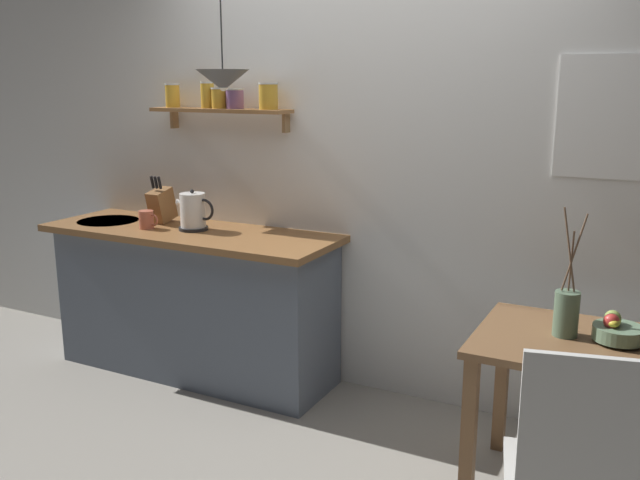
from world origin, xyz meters
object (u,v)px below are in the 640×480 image
object	(u,v)px
fruit_bowl	(617,330)
knife_block	(161,205)
coffee_mug_by_sink	(147,220)
electric_kettle	(193,212)
pendant_lamp	(223,80)
dining_chair_near	(574,466)
dining_table	(592,372)
twig_vase	(566,312)

from	to	relation	value
fruit_bowl	knife_block	xyz separation A→B (m)	(-2.65, 0.38, 0.24)
coffee_mug_by_sink	electric_kettle	bearing A→B (deg)	20.04
knife_block	pendant_lamp	bearing A→B (deg)	-12.86
dining_chair_near	fruit_bowl	size ratio (longest dim) A/B	4.73
electric_kettle	pendant_lamp	world-z (taller)	pendant_lamp
knife_block	pendant_lamp	world-z (taller)	pendant_lamp
knife_block	coffee_mug_by_sink	size ratio (longest dim) A/B	2.25
dining_table	twig_vase	distance (m)	0.26
dining_table	dining_chair_near	xyz separation A→B (m)	(0.02, -0.63, -0.08)
dining_table	pendant_lamp	bearing A→B (deg)	171.57
coffee_mug_by_sink	knife_block	bearing A→B (deg)	100.40
dining_table	coffee_mug_by_sink	size ratio (longest dim) A/B	7.13
dining_table	fruit_bowl	size ratio (longest dim) A/B	4.62
twig_vase	knife_block	bearing A→B (deg)	170.78
fruit_bowl	electric_kettle	world-z (taller)	electric_kettle
pendant_lamp	dining_chair_near	bearing A→B (deg)	-24.77
dining_table	knife_block	bearing A→B (deg)	170.55
knife_block	electric_kettle	bearing A→B (deg)	-14.22
dining_chair_near	pendant_lamp	size ratio (longest dim) A/B	1.70
dining_table	fruit_bowl	xyz separation A→B (m)	(0.08, 0.05, 0.18)
dining_table	coffee_mug_by_sink	bearing A→B (deg)	174.32
dining_table	electric_kettle	world-z (taller)	electric_kettle
fruit_bowl	coffee_mug_by_sink	distance (m)	2.63
fruit_bowl	knife_block	size ratio (longest dim) A/B	0.68
fruit_bowl	pendant_lamp	world-z (taller)	pendant_lamp
twig_vase	electric_kettle	size ratio (longest dim) A/B	2.07
dining_chair_near	pendant_lamp	distance (m)	2.54
dining_chair_near	knife_block	distance (m)	2.85
twig_vase	electric_kettle	bearing A→B (deg)	171.49
dining_table	fruit_bowl	bearing A→B (deg)	33.59
coffee_mug_by_sink	pendant_lamp	size ratio (longest dim) A/B	0.23
electric_kettle	dining_chair_near	bearing A→B (deg)	-23.25
coffee_mug_by_sink	pendant_lamp	bearing A→B (deg)	4.41
electric_kettle	pendant_lamp	xyz separation A→B (m)	(0.28, -0.06, 0.76)
dining_table	dining_chair_near	world-z (taller)	dining_chair_near
fruit_bowl	twig_vase	distance (m)	0.20
dining_chair_near	electric_kettle	distance (m)	2.54
dining_chair_near	electric_kettle	xyz separation A→B (m)	(-2.29, 0.99, 0.49)
knife_block	coffee_mug_by_sink	xyz separation A→B (m)	(0.03, -0.18, -0.06)
fruit_bowl	electric_kettle	xyz separation A→B (m)	(-2.35, 0.30, 0.23)
coffee_mug_by_sink	dining_chair_near	bearing A→B (deg)	-19.08
twig_vase	dining_chair_near	bearing A→B (deg)	-77.92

